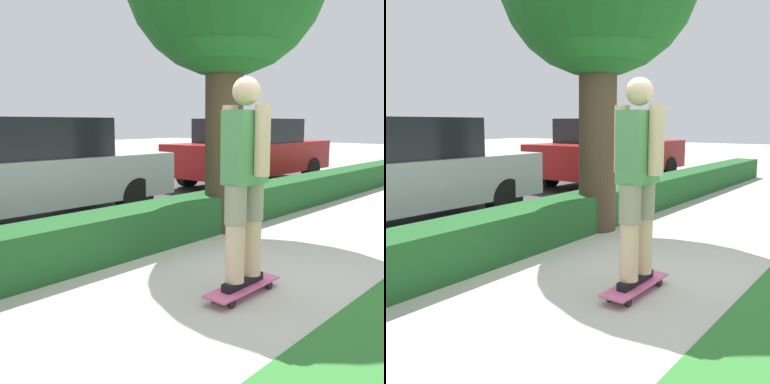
% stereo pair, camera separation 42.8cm
% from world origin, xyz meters
% --- Properties ---
extents(ground_plane, '(60.00, 60.00, 0.00)m').
position_xyz_m(ground_plane, '(0.00, 0.00, 0.00)').
color(ground_plane, '#BCB7AD').
extents(street_asphalt, '(18.69, 5.00, 0.01)m').
position_xyz_m(street_asphalt, '(0.00, 4.20, 0.00)').
color(street_asphalt, '#38383A').
rests_on(street_asphalt, ground_plane).
extents(hedge_row, '(18.69, 0.60, 0.52)m').
position_xyz_m(hedge_row, '(0.00, 1.60, 0.26)').
color(hedge_row, '#1E5123').
rests_on(hedge_row, ground_plane).
extents(skateboard, '(0.85, 0.24, 0.09)m').
position_xyz_m(skateboard, '(-0.38, -0.21, 0.07)').
color(skateboard, '#DB5B93').
rests_on(skateboard, ground_plane).
extents(skater_person, '(0.52, 0.46, 1.80)m').
position_xyz_m(skater_person, '(-0.38, -0.21, 1.06)').
color(skater_person, black).
rests_on(skater_person, skateboard).
extents(parked_car_middle, '(4.36, 1.95, 1.59)m').
position_xyz_m(parked_car_middle, '(-0.15, 3.92, 0.82)').
color(parked_car_middle, '#B7B7BC').
rests_on(parked_car_middle, ground_plane).
extents(parked_car_rear, '(4.68, 1.95, 1.62)m').
position_xyz_m(parked_car_rear, '(5.81, 3.92, 0.83)').
color(parked_car_rear, maroon).
rests_on(parked_car_rear, ground_plane).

